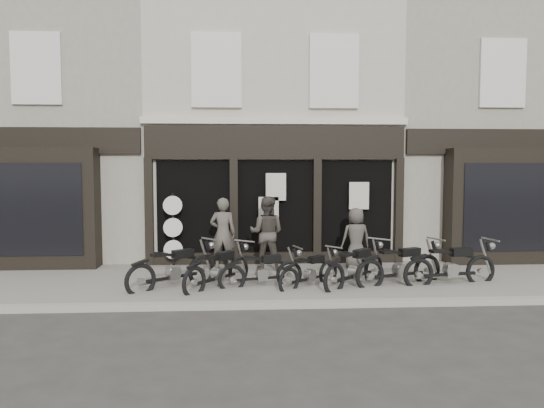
{
  "coord_description": "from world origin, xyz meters",
  "views": [
    {
      "loc": [
        -0.97,
        -11.61,
        2.85
      ],
      "look_at": [
        -0.18,
        1.6,
        1.87
      ],
      "focal_mm": 35.0,
      "sensor_mm": 36.0,
      "label": 1
    }
  ],
  "objects": [
    {
      "name": "ground_plane",
      "position": [
        0.0,
        0.0,
        0.0
      ],
      "size": [
        90.0,
        90.0,
        0.0
      ],
      "primitive_type": "plane",
      "color": "#2D2B28",
      "rests_on": "ground"
    },
    {
      "name": "pavement",
      "position": [
        0.0,
        0.9,
        0.06
      ],
      "size": [
        30.0,
        4.2,
        0.12
      ],
      "primitive_type": "cube",
      "color": "slate",
      "rests_on": "ground_plane"
    },
    {
      "name": "motorcycle_1",
      "position": [
        -1.48,
        0.2,
        0.42
      ],
      "size": [
        1.59,
        1.87,
        1.06
      ],
      "rotation": [
        0.0,
        0.0,
        0.9
      ],
      "color": "black",
      "rests_on": "ground"
    },
    {
      "name": "motorcycle_5",
      "position": [
        2.71,
        0.24,
        0.45
      ],
      "size": [
        2.24,
        1.1,
        1.12
      ],
      "rotation": [
        0.0,
        0.0,
        0.34
      ],
      "color": "black",
      "rests_on": "ground"
    },
    {
      "name": "motorcycle_3",
      "position": [
        0.6,
        0.2,
        0.37
      ],
      "size": [
        1.6,
        1.41,
        0.92
      ],
      "rotation": [
        0.0,
        0.0,
        0.7
      ],
      "color": "black",
      "rests_on": "ground"
    },
    {
      "name": "kerb",
      "position": [
        0.0,
        -1.25,
        0.07
      ],
      "size": [
        30.0,
        0.25,
        0.13
      ],
      "primitive_type": "cube",
      "color": "gray",
      "rests_on": "ground_plane"
    },
    {
      "name": "man_centre",
      "position": [
        -0.29,
        2.1,
        1.08
      ],
      "size": [
        1.08,
        0.93,
        1.92
      ],
      "primitive_type": "imported",
      "rotation": [
        0.0,
        0.0,
        2.89
      ],
      "color": "#3C3630",
      "rests_on": "pavement"
    },
    {
      "name": "central_building",
      "position": [
        0.0,
        5.95,
        4.08
      ],
      "size": [
        7.3,
        6.22,
        8.34
      ],
      "color": "#AFA696",
      "rests_on": "ground"
    },
    {
      "name": "motorcycle_0",
      "position": [
        -2.48,
        0.27,
        0.44
      ],
      "size": [
        1.96,
        1.69,
        1.12
      ],
      "rotation": [
        0.0,
        0.0,
        0.68
      ],
      "color": "black",
      "rests_on": "ground"
    },
    {
      "name": "man_left",
      "position": [
        -1.43,
        2.19,
        1.06
      ],
      "size": [
        0.73,
        0.52,
        1.88
      ],
      "primitive_type": "imported",
      "rotation": [
        0.0,
        0.0,
        3.04
      ],
      "color": "#48433B",
      "rests_on": "pavement"
    },
    {
      "name": "neighbour_left",
      "position": [
        -6.35,
        5.9,
        4.04
      ],
      "size": [
        5.6,
        6.73,
        8.34
      ],
      "color": "gray",
      "rests_on": "ground"
    },
    {
      "name": "motorcycle_4",
      "position": [
        1.65,
        0.2,
        0.43
      ],
      "size": [
        1.83,
        1.75,
        1.09
      ],
      "rotation": [
        0.0,
        0.0,
        0.75
      ],
      "color": "black",
      "rests_on": "ground"
    },
    {
      "name": "motorcycle_2",
      "position": [
        -0.48,
        0.24,
        0.38
      ],
      "size": [
        1.96,
        0.87,
        0.97
      ],
      "rotation": [
        0.0,
        0.0,
        0.3
      ],
      "color": "black",
      "rests_on": "ground"
    },
    {
      "name": "advert_sign_post",
      "position": [
        -2.77,
        2.56,
        1.02
      ],
      "size": [
        0.5,
        0.33,
        2.09
      ],
      "rotation": [
        0.0,
        0.0,
        0.26
      ],
      "color": "black",
      "rests_on": "ground"
    },
    {
      "name": "neighbour_right",
      "position": [
        6.35,
        5.9,
        4.04
      ],
      "size": [
        5.6,
        6.73,
        8.34
      ],
      "color": "gray",
      "rests_on": "ground"
    },
    {
      "name": "motorcycle_6",
      "position": [
        3.88,
        0.19,
        0.45
      ],
      "size": [
        2.34,
        0.78,
        1.13
      ],
      "rotation": [
        0.0,
        0.0,
        0.18
      ],
      "color": "black",
      "rests_on": "ground"
    },
    {
      "name": "man_right",
      "position": [
        2.07,
        2.12,
        0.92
      ],
      "size": [
        0.85,
        0.62,
        1.6
      ],
      "primitive_type": "imported",
      "rotation": [
        0.0,
        0.0,
        3.3
      ],
      "color": "#403B35",
      "rests_on": "pavement"
    }
  ]
}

